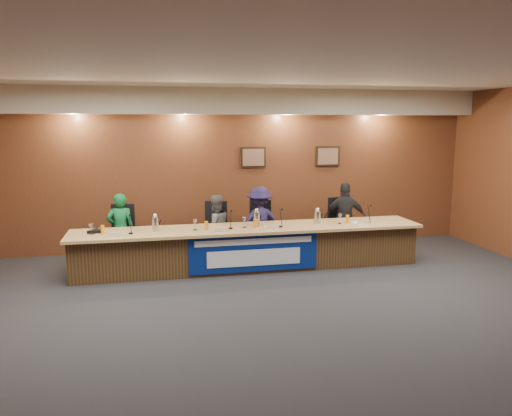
# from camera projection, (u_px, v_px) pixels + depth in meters

# --- Properties ---
(floor) EXTENTS (10.00, 10.00, 0.00)m
(floor) POSITION_uv_depth(u_px,v_px,m) (285.00, 319.00, 6.54)
(floor) COLOR black
(floor) RESTS_ON ground
(ceiling) EXTENTS (10.00, 8.00, 0.04)m
(ceiling) POSITION_uv_depth(u_px,v_px,m) (288.00, 67.00, 6.00)
(ceiling) COLOR silver
(ceiling) RESTS_ON wall_back
(wall_back) EXTENTS (10.00, 0.04, 3.20)m
(wall_back) POSITION_uv_depth(u_px,v_px,m) (234.00, 170.00, 10.13)
(wall_back) COLOR #592F1A
(wall_back) RESTS_ON floor
(soffit) EXTENTS (10.00, 0.50, 0.50)m
(soffit) POSITION_uv_depth(u_px,v_px,m) (235.00, 101.00, 9.66)
(soffit) COLOR beige
(soffit) RESTS_ON wall_back
(dais_body) EXTENTS (6.00, 0.80, 0.70)m
(dais_body) POSITION_uv_depth(u_px,v_px,m) (249.00, 249.00, 8.80)
(dais_body) COLOR #452F18
(dais_body) RESTS_ON floor
(dais_top) EXTENTS (6.10, 0.95, 0.05)m
(dais_top) POSITION_uv_depth(u_px,v_px,m) (250.00, 228.00, 8.69)
(dais_top) COLOR tan
(dais_top) RESTS_ON dais_body
(banner) EXTENTS (2.20, 0.02, 0.65)m
(banner) POSITION_uv_depth(u_px,v_px,m) (254.00, 253.00, 8.39)
(banner) COLOR navy
(banner) RESTS_ON dais_body
(banner_text_upper) EXTENTS (2.00, 0.01, 0.10)m
(banner_text_upper) POSITION_uv_depth(u_px,v_px,m) (254.00, 242.00, 8.35)
(banner_text_upper) COLOR silver
(banner_text_upper) RESTS_ON banner
(banner_text_lower) EXTENTS (1.60, 0.01, 0.28)m
(banner_text_lower) POSITION_uv_depth(u_px,v_px,m) (254.00, 258.00, 8.39)
(banner_text_lower) COLOR silver
(banner_text_lower) RESTS_ON banner
(wall_photo_left) EXTENTS (0.52, 0.04, 0.42)m
(wall_photo_left) POSITION_uv_depth(u_px,v_px,m) (253.00, 157.00, 10.14)
(wall_photo_left) COLOR black
(wall_photo_left) RESTS_ON wall_back
(wall_photo_right) EXTENTS (0.52, 0.04, 0.42)m
(wall_photo_right) POSITION_uv_depth(u_px,v_px,m) (328.00, 156.00, 10.47)
(wall_photo_right) COLOR black
(wall_photo_right) RESTS_ON wall_back
(panelist_a) EXTENTS (0.50, 0.35, 1.32)m
(panelist_a) POSITION_uv_depth(u_px,v_px,m) (121.00, 230.00, 8.88)
(panelist_a) COLOR #0D5C2E
(panelist_a) RESTS_ON floor
(panelist_b) EXTENTS (0.71, 0.62, 1.24)m
(panelist_b) POSITION_uv_depth(u_px,v_px,m) (215.00, 228.00, 9.24)
(panelist_b) COLOR #515157
(panelist_b) RESTS_ON floor
(panelist_c) EXTENTS (0.94, 0.62, 1.37)m
(panelist_c) POSITION_uv_depth(u_px,v_px,m) (259.00, 223.00, 9.40)
(panelist_c) COLOR #1D163D
(panelist_c) RESTS_ON floor
(panelist_d) EXTENTS (0.89, 0.58, 1.40)m
(panelist_d) POSITION_uv_depth(u_px,v_px,m) (345.00, 218.00, 9.75)
(panelist_d) COLOR black
(panelist_d) RESTS_ON floor
(office_chair_a) EXTENTS (0.55, 0.55, 0.08)m
(office_chair_a) POSITION_uv_depth(u_px,v_px,m) (121.00, 238.00, 9.01)
(office_chair_a) COLOR black
(office_chair_a) RESTS_ON floor
(office_chair_b) EXTENTS (0.59, 0.59, 0.08)m
(office_chair_b) POSITION_uv_depth(u_px,v_px,m) (215.00, 234.00, 9.36)
(office_chair_b) COLOR black
(office_chair_b) RESTS_ON floor
(office_chair_c) EXTENTS (0.63, 0.63, 0.08)m
(office_chair_c) POSITION_uv_depth(u_px,v_px,m) (258.00, 232.00, 9.53)
(office_chair_c) COLOR black
(office_chair_c) RESTS_ON floor
(office_chair_d) EXTENTS (0.56, 0.56, 0.08)m
(office_chair_d) POSITION_uv_depth(u_px,v_px,m) (343.00, 228.00, 9.88)
(office_chair_d) COLOR black
(office_chair_d) RESTS_ON floor
(nameplate_a) EXTENTS (0.24, 0.08, 0.10)m
(nameplate_a) POSITION_uv_depth(u_px,v_px,m) (116.00, 234.00, 7.95)
(nameplate_a) COLOR white
(nameplate_a) RESTS_ON dais_top
(microphone_a) EXTENTS (0.07, 0.07, 0.02)m
(microphone_a) POSITION_uv_depth(u_px,v_px,m) (131.00, 233.00, 8.14)
(microphone_a) COLOR black
(microphone_a) RESTS_ON dais_top
(juice_glass_a) EXTENTS (0.06, 0.06, 0.15)m
(juice_glass_a) POSITION_uv_depth(u_px,v_px,m) (103.00, 230.00, 8.11)
(juice_glass_a) COLOR orange
(juice_glass_a) RESTS_ON dais_top
(water_glass_a) EXTENTS (0.08, 0.08, 0.18)m
(water_glass_a) POSITION_uv_depth(u_px,v_px,m) (91.00, 229.00, 8.09)
(water_glass_a) COLOR silver
(water_glass_a) RESTS_ON dais_top
(nameplate_b) EXTENTS (0.24, 0.08, 0.10)m
(nameplate_b) POSITION_uv_depth(u_px,v_px,m) (221.00, 229.00, 8.28)
(nameplate_b) COLOR white
(nameplate_b) RESTS_ON dais_top
(microphone_b) EXTENTS (0.07, 0.07, 0.02)m
(microphone_b) POSITION_uv_depth(u_px,v_px,m) (231.00, 228.00, 8.54)
(microphone_b) COLOR black
(microphone_b) RESTS_ON dais_top
(juice_glass_b) EXTENTS (0.06, 0.06, 0.15)m
(juice_glass_b) POSITION_uv_depth(u_px,v_px,m) (206.00, 226.00, 8.43)
(juice_glass_b) COLOR orange
(juice_glass_b) RESTS_ON dais_top
(water_glass_b) EXTENTS (0.08, 0.08, 0.18)m
(water_glass_b) POSITION_uv_depth(u_px,v_px,m) (195.00, 225.00, 8.42)
(water_glass_b) COLOR silver
(water_glass_b) RESTS_ON dais_top
(nameplate_c) EXTENTS (0.24, 0.08, 0.10)m
(nameplate_c) POSITION_uv_depth(u_px,v_px,m) (272.00, 226.00, 8.52)
(nameplate_c) COLOR white
(nameplate_c) RESTS_ON dais_top
(microphone_c) EXTENTS (0.07, 0.07, 0.02)m
(microphone_c) POSITION_uv_depth(u_px,v_px,m) (280.00, 227.00, 8.68)
(microphone_c) COLOR black
(microphone_c) RESTS_ON dais_top
(juice_glass_c) EXTENTS (0.06, 0.06, 0.15)m
(juice_glass_c) POSITION_uv_depth(u_px,v_px,m) (255.00, 224.00, 8.61)
(juice_glass_c) COLOR orange
(juice_glass_c) RESTS_ON dais_top
(water_glass_c) EXTENTS (0.08, 0.08, 0.18)m
(water_glass_c) POSITION_uv_depth(u_px,v_px,m) (244.00, 222.00, 8.62)
(water_glass_c) COLOR silver
(water_glass_c) RESTS_ON dais_top
(nameplate_d) EXTENTS (0.24, 0.08, 0.10)m
(nameplate_d) POSITION_uv_depth(u_px,v_px,m) (363.00, 222.00, 8.88)
(nameplate_d) COLOR white
(nameplate_d) RESTS_ON dais_top
(microphone_d) EXTENTS (0.07, 0.07, 0.02)m
(microphone_d) POSITION_uv_depth(u_px,v_px,m) (368.00, 222.00, 9.06)
(microphone_d) COLOR black
(microphone_d) RESTS_ON dais_top
(juice_glass_d) EXTENTS (0.06, 0.06, 0.15)m
(juice_glass_d) POSITION_uv_depth(u_px,v_px,m) (348.00, 219.00, 9.01)
(juice_glass_d) COLOR orange
(juice_glass_d) RESTS_ON dais_top
(water_glass_d) EXTENTS (0.08, 0.08, 0.18)m
(water_glass_d) POSITION_uv_depth(u_px,v_px,m) (340.00, 219.00, 8.95)
(water_glass_d) COLOR silver
(water_glass_d) RESTS_ON dais_top
(carafe_left) EXTENTS (0.11, 0.11, 0.24)m
(carafe_left) POSITION_uv_depth(u_px,v_px,m) (155.00, 224.00, 8.35)
(carafe_left) COLOR silver
(carafe_left) RESTS_ON dais_top
(carafe_mid) EXTENTS (0.11, 0.11, 0.26)m
(carafe_mid) POSITION_uv_depth(u_px,v_px,m) (257.00, 219.00, 8.76)
(carafe_mid) COLOR silver
(carafe_mid) RESTS_ON dais_top
(carafe_right) EXTENTS (0.12, 0.12, 0.23)m
(carafe_right) POSITION_uv_depth(u_px,v_px,m) (317.00, 217.00, 8.97)
(carafe_right) COLOR silver
(carafe_right) RESTS_ON dais_top
(speakerphone) EXTENTS (0.32, 0.32, 0.05)m
(speakerphone) POSITION_uv_depth(u_px,v_px,m) (96.00, 231.00, 8.25)
(speakerphone) COLOR black
(speakerphone) RESTS_ON dais_top
(paper_stack) EXTENTS (0.26, 0.33, 0.01)m
(paper_stack) POSITION_uv_depth(u_px,v_px,m) (360.00, 223.00, 9.02)
(paper_stack) COLOR white
(paper_stack) RESTS_ON dais_top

